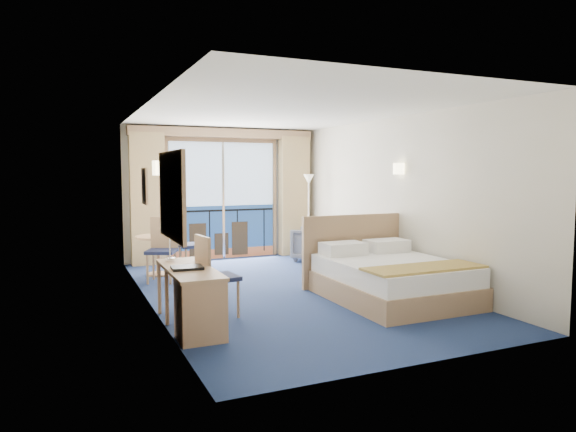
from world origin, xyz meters
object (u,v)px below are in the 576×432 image
object	(u,v)px
desk	(198,302)
table_chair_a	(188,240)
bed	(390,277)
table_chair_b	(163,245)
nightstand	(366,259)
armchair	(312,244)
floor_lamp	(309,195)
desk_chair	(212,271)
round_table	(158,245)

from	to	relation	value
desk	table_chair_a	distance (m)	3.46
bed	table_chair_b	xyz separation A→B (m)	(-2.72, 2.53, 0.28)
nightstand	table_chair_a	xyz separation A→B (m)	(-2.85, 1.25, 0.34)
nightstand	desk	world-z (taller)	desk
armchair	floor_lamp	xyz separation A→B (m)	(0.06, 0.31, 0.98)
armchair	table_chair_b	bearing A→B (deg)	-33.55
desk_chair	floor_lamp	bearing A→B (deg)	-48.26
armchair	desk	world-z (taller)	desk
round_table	table_chair_b	bearing A→B (deg)	-91.43
floor_lamp	round_table	bearing A→B (deg)	-170.65
armchair	floor_lamp	distance (m)	1.03
floor_lamp	table_chair_a	size ratio (longest dim) A/B	1.61
table_chair_b	table_chair_a	bearing A→B (deg)	56.04
round_table	nightstand	bearing A→B (deg)	-23.85
nightstand	round_table	bearing A→B (deg)	156.15
bed	floor_lamp	world-z (taller)	floor_lamp
floor_lamp	desk	size ratio (longest dim) A/B	1.17
desk	round_table	bearing A→B (deg)	87.07
floor_lamp	round_table	size ratio (longest dim) A/B	2.28
round_table	armchair	bearing A→B (deg)	3.94
desk	round_table	distance (m)	3.61
desk_chair	round_table	size ratio (longest dim) A/B	1.34
armchair	desk	xyz separation A→B (m)	(-3.30, -3.82, 0.05)
floor_lamp	table_chair_b	size ratio (longest dim) A/B	1.65
nightstand	table_chair_b	world-z (taller)	table_chair_b
armchair	desk_chair	size ratio (longest dim) A/B	0.72
desk	table_chair_b	bearing A→B (deg)	86.82
armchair	table_chair_b	xyz separation A→B (m)	(-3.13, -0.74, 0.26)
floor_lamp	round_table	xyz separation A→B (m)	(-3.18, -0.52, -0.80)
floor_lamp	table_chair_a	world-z (taller)	floor_lamp
floor_lamp	nightstand	bearing A→B (deg)	-85.83
nightstand	desk	bearing A→B (deg)	-148.63
floor_lamp	table_chair_a	distance (m)	2.89
bed	desk	size ratio (longest dim) A/B	1.43
floor_lamp	table_chair_b	distance (m)	3.44
desk_chair	table_chair_b	bearing A→B (deg)	-3.17
armchair	desk_chair	bearing A→B (deg)	0.08
desk	floor_lamp	bearing A→B (deg)	50.85
bed	desk_chair	distance (m)	2.57
armchair	table_chair_a	world-z (taller)	table_chair_a
nightstand	armchair	xyz separation A→B (m)	(-0.21, 1.68, 0.07)
round_table	table_chair_a	world-z (taller)	table_chair_a
desk_chair	round_table	world-z (taller)	desk_chair
armchair	floor_lamp	bearing A→B (deg)	-148.68
table_chair_a	table_chair_b	size ratio (longest dim) A/B	1.02
desk	desk_chair	distance (m)	0.77
nightstand	armchair	world-z (taller)	armchair
desk_chair	table_chair_a	size ratio (longest dim) A/B	0.95
table_chair_a	bed	bearing A→B (deg)	-145.83
nightstand	desk	xyz separation A→B (m)	(-3.51, -2.14, 0.11)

